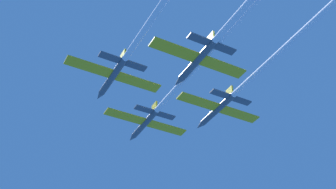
% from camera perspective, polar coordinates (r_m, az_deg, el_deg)
% --- Properties ---
extents(jet_lead, '(16.72, 46.14, 2.77)m').
position_cam_1_polar(jet_lead, '(77.02, 0.86, 0.51)').
color(jet_lead, '#4C5660').
extents(jet_left_wing, '(16.72, 52.77, 2.77)m').
position_cam_1_polar(jet_left_wing, '(64.44, -2.07, 9.77)').
color(jet_left_wing, '#4C5660').
extents(jet_right_wing, '(16.72, 45.65, 2.77)m').
position_cam_1_polar(jet_right_wing, '(74.31, 11.41, 2.67)').
color(jet_right_wing, '#4C5660').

